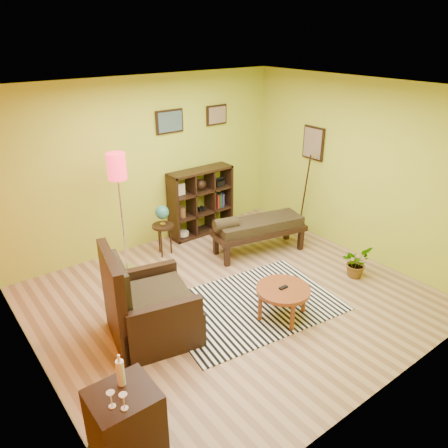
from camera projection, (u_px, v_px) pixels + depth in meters
ground at (232, 299)px, 6.07m from camera, size 5.00×5.00×0.00m
room_shell at (226, 176)px, 5.28m from camera, size 5.04×4.54×2.82m
zebra_rug at (251, 305)px, 5.93m from camera, size 2.46×1.83×0.01m
coffee_table at (283, 292)px, 5.56m from camera, size 0.69×0.69×0.45m
armchair at (147, 310)px, 5.21m from camera, size 1.17×1.16×1.19m
side_cabinet at (125, 422)px, 3.77m from camera, size 0.56×0.51×0.98m
floor_lamp at (118, 178)px, 6.17m from camera, size 0.28×0.28×1.86m
globe_table at (162, 218)px, 6.99m from camera, size 0.36×0.36×0.87m
cube_shelf at (202, 202)px, 7.79m from camera, size 1.20×0.35×1.20m
bench at (257, 227)px, 7.14m from camera, size 1.63×0.88×0.72m
potted_plant at (355, 265)px, 6.56m from camera, size 0.52×0.55×0.36m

